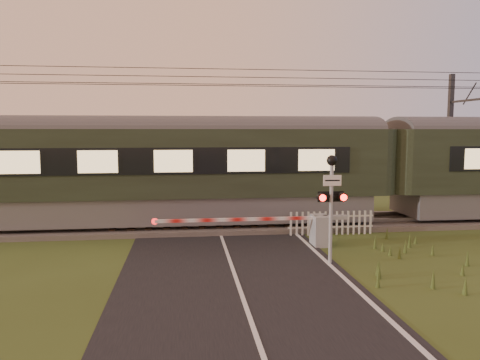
{
  "coord_description": "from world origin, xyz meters",
  "views": [
    {
      "loc": [
        -1.27,
        -11.54,
        3.78
      ],
      "look_at": [
        0.49,
        3.2,
        2.2
      ],
      "focal_mm": 35.0,
      "sensor_mm": 36.0,
      "label": 1
    }
  ],
  "objects": [
    {
      "name": "road",
      "position": [
        0.02,
        -0.23,
        0.01
      ],
      "size": [
        6.0,
        140.0,
        0.03
      ],
      "color": "black",
      "rests_on": "ground"
    },
    {
      "name": "overhead_wires",
      "position": [
        0.0,
        6.5,
        5.72
      ],
      "size": [
        120.0,
        0.62,
        0.62
      ],
      "color": "black",
      "rests_on": "ground"
    },
    {
      "name": "catenary_mast",
      "position": [
        10.88,
        8.72,
        3.3
      ],
      "size": [
        0.2,
        2.45,
        6.33
      ],
      "color": "#2D2D30",
      "rests_on": "ground"
    },
    {
      "name": "crossing_signal",
      "position": [
        2.81,
        1.03,
        2.13
      ],
      "size": [
        0.79,
        0.34,
        3.09
      ],
      "color": "gray",
      "rests_on": "ground"
    },
    {
      "name": "train",
      "position": [
        6.74,
        6.5,
        2.28
      ],
      "size": [
        42.92,
        2.96,
        4.0
      ],
      "color": "slate",
      "rests_on": "ground"
    },
    {
      "name": "track_bed",
      "position": [
        0.0,
        6.5,
        0.07
      ],
      "size": [
        140.0,
        3.4,
        0.39
      ],
      "color": "#47423D",
      "rests_on": "ground"
    },
    {
      "name": "picket_fence",
      "position": [
        3.98,
        4.6,
        0.44
      ],
      "size": [
        3.18,
        0.07,
        0.87
      ],
      "color": "silver",
      "rests_on": "ground"
    },
    {
      "name": "boom_gate",
      "position": [
        2.82,
        3.14,
        0.56
      ],
      "size": [
        6.36,
        0.77,
        1.03
      ],
      "color": "gray",
      "rests_on": "ground"
    },
    {
      "name": "ground",
      "position": [
        0.0,
        0.0,
        0.0
      ],
      "size": [
        160.0,
        160.0,
        0.0
      ],
      "primitive_type": "plane",
      "color": "#37461B",
      "rests_on": "ground"
    }
  ]
}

